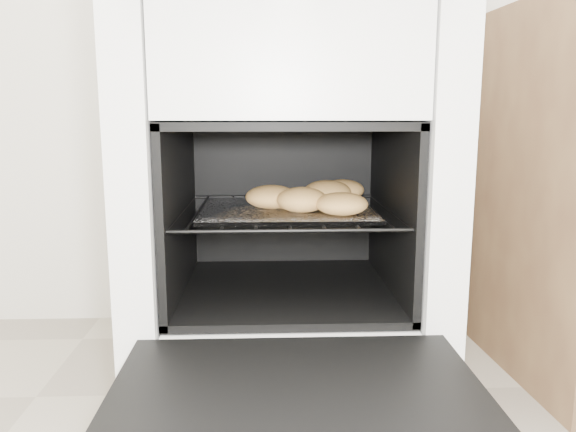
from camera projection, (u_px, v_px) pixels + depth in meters
name	position (u px, v px, depth m)	size (l,w,h in m)	color
stove	(285.00, 181.00, 1.35)	(0.67, 0.74, 1.02)	white
oven_door	(299.00, 409.00, 0.84)	(0.60, 0.47, 0.04)	black
oven_rack	(286.00, 211.00, 1.29)	(0.49, 0.47, 0.01)	black
foil_sheet	(287.00, 210.00, 1.26)	(0.38, 0.33, 0.01)	white
baked_rolls	(312.00, 196.00, 1.26)	(0.31, 0.33, 0.05)	#BD834B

